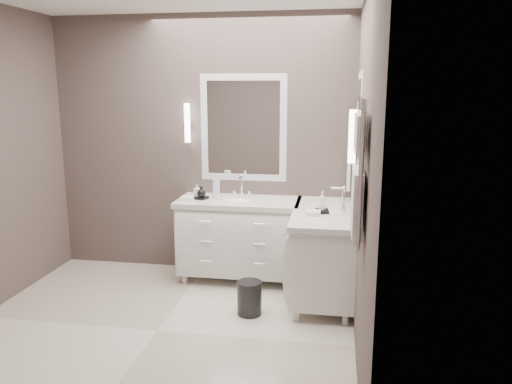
% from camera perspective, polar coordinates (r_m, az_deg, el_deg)
% --- Properties ---
extents(floor, '(3.20, 3.00, 0.01)m').
position_cam_1_polar(floor, '(4.34, -11.22, -15.34)').
color(floor, beige).
rests_on(floor, ground).
extents(wall_back, '(3.20, 0.01, 2.70)m').
position_cam_1_polar(wall_back, '(5.33, -6.19, 5.22)').
color(wall_back, '#4C3F3C').
rests_on(wall_back, floor).
extents(wall_front, '(3.20, 0.01, 2.70)m').
position_cam_1_polar(wall_front, '(2.60, -24.01, -2.84)').
color(wall_front, '#4C3F3C').
rests_on(wall_front, floor).
extents(wall_right, '(0.01, 3.00, 2.70)m').
position_cam_1_polar(wall_right, '(3.66, 12.17, 1.96)').
color(wall_right, '#4C3F3C').
rests_on(wall_right, floor).
extents(vanity_back, '(1.24, 0.59, 0.97)m').
position_cam_1_polar(vanity_back, '(5.14, -1.94, -4.84)').
color(vanity_back, white).
rests_on(vanity_back, floor).
extents(vanity_right, '(0.59, 1.24, 0.97)m').
position_cam_1_polar(vanity_right, '(4.74, 7.79, -6.41)').
color(vanity_right, white).
rests_on(vanity_right, floor).
extents(mirror_back, '(0.90, 0.02, 1.10)m').
position_cam_1_polar(mirror_back, '(5.19, -1.46, 7.32)').
color(mirror_back, white).
rests_on(mirror_back, wall_back).
extents(mirror_right, '(0.02, 0.90, 1.10)m').
position_cam_1_polar(mirror_right, '(4.42, 11.57, 6.29)').
color(mirror_right, white).
rests_on(mirror_right, wall_right).
extents(sconce_back, '(0.06, 0.06, 0.40)m').
position_cam_1_polar(sconce_back, '(5.27, -7.86, 7.75)').
color(sconce_back, white).
rests_on(sconce_back, wall_back).
extents(sconce_right, '(0.06, 0.06, 0.40)m').
position_cam_1_polar(sconce_right, '(3.84, 10.97, 6.13)').
color(sconce_right, white).
rests_on(sconce_right, wall_right).
extents(towel_bar_corner, '(0.03, 0.22, 0.30)m').
position_cam_1_polar(towel_bar_corner, '(5.03, 10.54, 2.00)').
color(towel_bar_corner, white).
rests_on(towel_bar_corner, wall_right).
extents(towel_ladder, '(0.06, 0.58, 0.90)m').
position_cam_1_polar(towel_ladder, '(3.25, 11.57, 1.52)').
color(towel_ladder, white).
rests_on(towel_ladder, wall_right).
extents(waste_bin, '(0.28, 0.28, 0.30)m').
position_cam_1_polar(waste_bin, '(4.48, -0.76, -12.01)').
color(waste_bin, black).
rests_on(waste_bin, floor).
extents(amenity_tray_back, '(0.19, 0.16, 0.02)m').
position_cam_1_polar(amenity_tray_back, '(5.11, -6.49, -0.64)').
color(amenity_tray_back, black).
rests_on(amenity_tray_back, vanity_back).
extents(amenity_tray_right, '(0.13, 0.17, 0.02)m').
position_cam_1_polar(amenity_tray_right, '(4.57, 7.55, -2.16)').
color(amenity_tray_right, black).
rests_on(amenity_tray_right, vanity_right).
extents(water_bottle, '(0.09, 0.09, 0.21)m').
position_cam_1_polar(water_bottle, '(5.06, -4.58, 0.34)').
color(water_bottle, silver).
rests_on(water_bottle, vanity_back).
extents(soap_bottle_a, '(0.06, 0.06, 0.12)m').
position_cam_1_polar(soap_bottle_a, '(5.12, -6.77, 0.20)').
color(soap_bottle_a, white).
rests_on(soap_bottle_a, amenity_tray_back).
extents(soap_bottle_b, '(0.09, 0.09, 0.11)m').
position_cam_1_polar(soap_bottle_b, '(5.06, -6.27, 0.03)').
color(soap_bottle_b, black).
rests_on(soap_bottle_b, amenity_tray_back).
extents(soap_bottle_c, '(0.08, 0.08, 0.17)m').
position_cam_1_polar(soap_bottle_c, '(4.55, 7.59, -0.99)').
color(soap_bottle_c, white).
rests_on(soap_bottle_c, amenity_tray_right).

